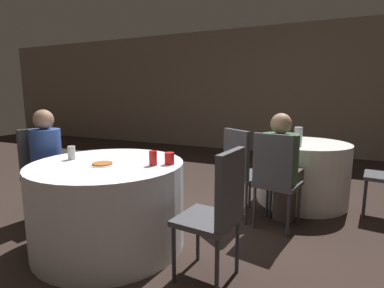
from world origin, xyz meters
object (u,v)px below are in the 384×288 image
chair_near_east (219,206)px  person_blue_shirt (51,166)px  pizza_plate_near (102,164)px  soda_can_red (153,158)px  bottle_far (298,137)px  table_far (302,173)px  chair_far_southwest (242,166)px  chair_near_west (42,165)px  chair_far_south (275,174)px  person_green_jacket (281,168)px  soda_can_silver (72,153)px  table_near (109,204)px

chair_near_east → person_blue_shirt: size_ratio=0.82×
chair_near_east → pizza_plate_near: chair_near_east is taller
soda_can_red → bottle_far: size_ratio=0.56×
table_far → chair_far_southwest: size_ratio=1.11×
chair_near_west → chair_far_south: (2.34, 0.71, 0.00)m
person_green_jacket → pizza_plate_near: 1.73m
table_far → chair_near_east: (-0.38, -1.96, 0.20)m
table_far → chair_near_east: chair_near_east is taller
chair_far_south → person_green_jacket: size_ratio=0.84×
table_far → soda_can_silver: (-1.83, -1.88, 0.44)m
table_far → chair_far_southwest: bearing=-125.3°
bottle_far → chair_near_east: bearing=-101.4°
person_blue_shirt → pizza_plate_near: 0.96m
chair_near_east → pizza_plate_near: bearing=94.5°
person_blue_shirt → pizza_plate_near: bearing=85.1°
chair_far_south → chair_near_west: bearing=-152.3°
chair_near_east → soda_can_silver: (-1.44, 0.08, 0.24)m
soda_can_red → chair_near_west: bearing=175.8°
table_far → soda_can_red: size_ratio=8.82×
chair_near_east → chair_far_south: (0.21, 1.02, 0.00)m
chair_near_east → soda_can_red: 0.72m
person_green_jacket → table_near: bearing=-130.1°
table_near → table_far: same height
person_blue_shirt → bottle_far: bearing=131.6°
table_far → soda_can_red: (-1.04, -1.76, 0.44)m
chair_far_southwest → table_far: bearing=90.0°
chair_near_east → chair_far_south: same height
pizza_plate_near → person_blue_shirt: bearing=165.0°
pizza_plate_near → table_far: bearing=53.4°
table_far → person_blue_shirt: (-2.34, -1.68, 0.21)m
table_far → bottle_far: 0.56m
table_far → soda_can_silver: size_ratio=8.82×
table_near → chair_near_west: chair_near_west is taller
table_far → chair_near_west: chair_near_west is taller
person_blue_shirt → bottle_far: 2.70m
soda_can_silver → soda_can_red: bearing=8.4°
chair_near_west → person_green_jacket: (2.37, 0.87, 0.02)m
table_far → soda_can_red: 2.09m
person_blue_shirt → soda_can_red: (1.30, -0.08, 0.22)m
chair_far_southwest → soda_can_silver: bearing=-104.1°
chair_far_southwest → chair_far_south: same height
chair_far_southwest → chair_near_west: bearing=-120.8°
person_green_jacket → soda_can_red: 1.34m
person_blue_shirt → bottle_far: (2.30, 1.40, 0.27)m
bottle_far → soda_can_silver: bearing=-138.1°
table_far → soda_can_red: soda_can_red is taller
person_blue_shirt → table_near: bearing=90.0°
chair_near_west → person_green_jacket: bearing=120.4°
table_far → pizza_plate_near: pizza_plate_near is taller
table_near → soda_can_red: size_ratio=10.79×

